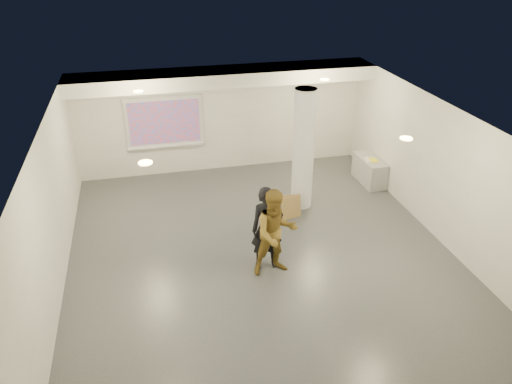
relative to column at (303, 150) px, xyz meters
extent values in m
cube|color=#373A3F|center=(-1.50, -1.80, -1.50)|extent=(8.00, 9.00, 0.01)
cube|color=white|center=(-1.50, -1.80, 1.50)|extent=(8.00, 9.00, 0.01)
cube|color=silver|center=(-1.50, 2.70, 0.00)|extent=(8.00, 0.01, 3.00)
cube|color=silver|center=(-1.50, -6.30, 0.00)|extent=(8.00, 0.01, 3.00)
cube|color=silver|center=(-5.50, -1.80, 0.00)|extent=(0.01, 9.00, 3.00)
cube|color=silver|center=(2.50, -1.80, 0.00)|extent=(0.01, 9.00, 3.00)
cube|color=silver|center=(-1.50, 2.15, 1.32)|extent=(8.00, 1.10, 0.36)
cylinder|color=#F9CF7D|center=(-3.70, 0.70, 1.48)|extent=(0.22, 0.22, 0.02)
cylinder|color=#F9CF7D|center=(0.70, 0.70, 1.48)|extent=(0.22, 0.22, 0.02)
cylinder|color=#F9CF7D|center=(-3.70, -3.30, 1.48)|extent=(0.22, 0.22, 0.02)
cylinder|color=#F9CF7D|center=(0.70, -3.30, 1.48)|extent=(0.22, 0.22, 0.02)
cylinder|color=white|center=(0.00, 0.00, 0.00)|extent=(0.52, 0.52, 3.00)
cube|color=white|center=(-3.10, 2.66, 0.05)|extent=(2.10, 0.06, 1.40)
cube|color=blue|center=(-3.10, 2.62, 0.05)|extent=(1.90, 0.01, 1.20)
cube|color=white|center=(-3.10, 2.60, -0.65)|extent=(2.10, 0.08, 0.04)
cube|color=#919497|center=(2.22, 0.82, -1.15)|extent=(0.53, 1.21, 0.70)
cube|color=silver|center=(2.16, 0.75, -0.79)|extent=(0.33, 0.38, 0.02)
cube|color=yellow|center=(2.23, 0.68, -0.79)|extent=(0.23, 0.29, 0.03)
cube|color=olive|center=(-0.39, -0.41, -1.24)|extent=(0.49, 0.21, 0.51)
cube|color=olive|center=(-0.43, -0.54, -1.23)|extent=(0.52, 0.27, 0.54)
imported|color=black|center=(-1.49, -2.31, -0.62)|extent=(0.67, 0.46, 1.77)
imported|color=olive|center=(-1.37, -2.54, -0.58)|extent=(0.94, 0.76, 1.83)
camera|label=1|loc=(-3.67, -10.50, 4.60)|focal=35.00mm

